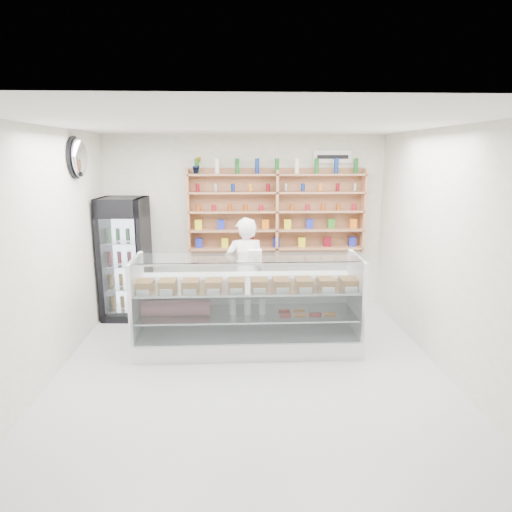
{
  "coord_description": "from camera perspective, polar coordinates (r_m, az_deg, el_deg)",
  "views": [
    {
      "loc": [
        -0.16,
        -4.91,
        2.5
      ],
      "look_at": [
        0.1,
        0.9,
        1.19
      ],
      "focal_mm": 32.0,
      "sensor_mm": 36.0,
      "label": 1
    }
  ],
  "objects": [
    {
      "name": "display_counter",
      "position": [
        5.98,
        -1.06,
        -8.42
      ],
      "size": [
        2.85,
        0.85,
        1.24
      ],
      "color": "white",
      "rests_on": "floor"
    },
    {
      "name": "drinks_cooler",
      "position": [
        7.25,
        -16.02,
        -0.28
      ],
      "size": [
        0.71,
        0.69,
        1.87
      ],
      "rotation": [
        0.0,
        0.0,
        -0.06
      ],
      "color": "black",
      "rests_on": "floor"
    },
    {
      "name": "wall_shelving",
      "position": [
        7.34,
        2.59,
        5.57
      ],
      "size": [
        2.84,
        0.28,
        1.33
      ],
      "color": "tan",
      "rests_on": "back_wall"
    },
    {
      "name": "shop_worker",
      "position": [
        6.65,
        -1.35,
        -2.05
      ],
      "size": [
        0.63,
        0.46,
        1.62
      ],
      "primitive_type": "imported",
      "rotation": [
        0.0,
        0.0,
        3.27
      ],
      "color": "white",
      "rests_on": "floor"
    },
    {
      "name": "potted_plant",
      "position": [
        7.28,
        -7.4,
        11.2
      ],
      "size": [
        0.17,
        0.16,
        0.26
      ],
      "primitive_type": "imported",
      "rotation": [
        0.0,
        0.0,
        0.33
      ],
      "color": "#1E6626",
      "rests_on": "wall_shelving"
    },
    {
      "name": "security_mirror",
      "position": [
        6.43,
        -21.25,
        11.4
      ],
      "size": [
        0.15,
        0.5,
        0.5
      ],
      "primitive_type": "ellipsoid",
      "color": "silver",
      "rests_on": "left_wall"
    },
    {
      "name": "wall_sign",
      "position": [
        7.55,
        9.54,
        12.12
      ],
      "size": [
        0.62,
        0.03,
        0.2
      ],
      "primitive_type": "cube",
      "color": "white",
      "rests_on": "back_wall"
    },
    {
      "name": "room",
      "position": [
        5.03,
        -0.72,
        0.07
      ],
      "size": [
        5.0,
        5.0,
        5.0
      ],
      "color": "#BCBCC1",
      "rests_on": "ground"
    }
  ]
}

